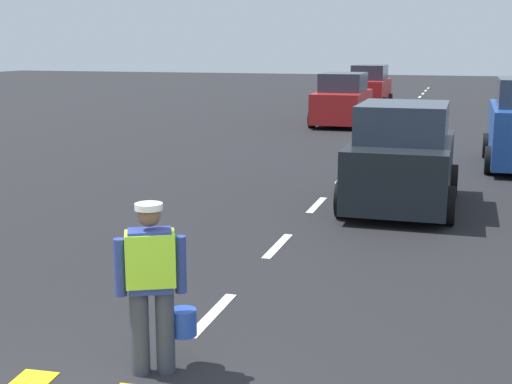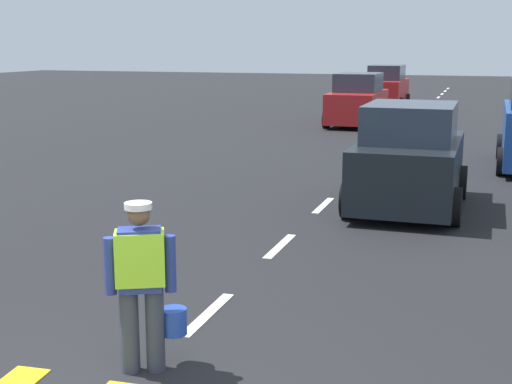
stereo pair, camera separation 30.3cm
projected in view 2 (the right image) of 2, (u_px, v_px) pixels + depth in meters
The scene contains 6 objects.
ground_plane at pixel (401, 133), 25.33m from camera, with size 96.00×96.00×0.00m, color black.
lane_center_line at pixel (414, 121), 29.23m from camera, with size 0.14×46.40×0.01m.
road_worker at pixel (143, 279), 6.71m from camera, with size 0.66×0.58×1.67m.
car_outgoing_ahead at pixel (409, 160), 13.53m from camera, with size 2.08×3.80×2.01m.
car_oncoming_third at pixel (386, 89), 34.07m from camera, with size 1.97×4.13×2.10m.
car_oncoming_second at pixel (358, 101), 27.35m from camera, with size 2.05×4.07×2.00m.
Camera 2 is at (3.00, -4.57, 3.11)m, focal length 49.91 mm.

